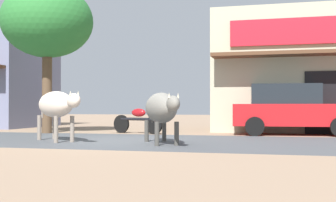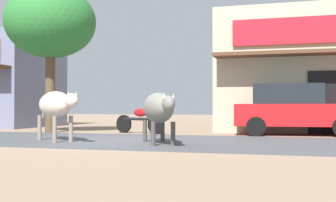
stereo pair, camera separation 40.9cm
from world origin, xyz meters
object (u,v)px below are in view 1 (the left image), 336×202
(parked_hatchback_car, at_px, (291,109))
(cow_near_brown, at_px, (56,105))
(cow_far_dark, at_px, (161,108))
(roadside_tree, at_px, (47,22))
(parked_motorcycle, at_px, (138,120))

(parked_hatchback_car, distance_m, cow_near_brown, 7.51)
(cow_far_dark, bearing_deg, roadside_tree, 146.32)
(parked_hatchback_car, height_order, cow_near_brown, parked_hatchback_car)
(roadside_tree, distance_m, parked_hatchback_car, 8.80)
(roadside_tree, height_order, cow_far_dark, roadside_tree)
(parked_motorcycle, xyz_separation_m, cow_far_dark, (1.86, -3.85, 0.40))
(parked_motorcycle, bearing_deg, roadside_tree, -170.81)
(parked_hatchback_car, relative_size, cow_near_brown, 1.88)
(parked_motorcycle, bearing_deg, cow_near_brown, -105.63)
(roadside_tree, relative_size, parked_hatchback_car, 1.28)
(roadside_tree, relative_size, parked_motorcycle, 2.67)
(roadside_tree, height_order, cow_near_brown, roadside_tree)
(roadside_tree, xyz_separation_m, cow_far_dark, (5.01, -3.34, -2.99))
(roadside_tree, distance_m, parked_motorcycle, 4.65)
(parked_hatchback_car, bearing_deg, parked_motorcycle, -172.16)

